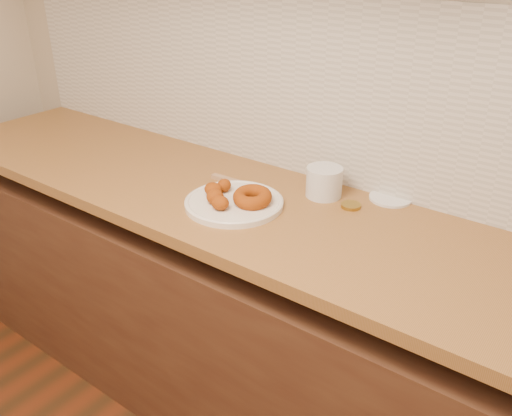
% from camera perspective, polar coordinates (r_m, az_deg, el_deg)
% --- Properties ---
extents(wall_back, '(4.00, 0.02, 2.70)m').
position_cam_1_polar(wall_back, '(1.65, 18.40, 14.85)').
color(wall_back, tan).
rests_on(wall_back, ground).
extents(base_cabinet, '(3.60, 0.60, 0.77)m').
position_cam_1_polar(base_cabinet, '(1.84, 10.44, -17.42)').
color(base_cabinet, '#4B2E1B').
rests_on(base_cabinet, floor).
extents(butcher_block, '(2.30, 0.62, 0.04)m').
position_cam_1_polar(butcher_block, '(1.86, -6.32, 2.01)').
color(butcher_block, brown).
rests_on(butcher_block, base_cabinet).
extents(backsplash, '(3.60, 0.02, 0.60)m').
position_cam_1_polar(backsplash, '(1.67, 17.52, 9.79)').
color(backsplash, beige).
rests_on(backsplash, wall_back).
extents(donut_plate, '(0.31, 0.31, 0.02)m').
position_cam_1_polar(donut_plate, '(1.68, -2.33, 0.52)').
color(donut_plate, silver).
rests_on(donut_plate, butcher_block).
extents(ring_donut, '(0.17, 0.17, 0.05)m').
position_cam_1_polar(ring_donut, '(1.65, -0.41, 1.17)').
color(ring_donut, '#923600').
rests_on(ring_donut, donut_plate).
extents(fried_dough_chunks, '(0.15, 0.17, 0.05)m').
position_cam_1_polar(fried_dough_chunks, '(1.68, -4.07, 1.47)').
color(fried_dough_chunks, '#923600').
rests_on(fried_dough_chunks, donut_plate).
extents(plastic_tub, '(0.14, 0.14, 0.10)m').
position_cam_1_polar(plastic_tub, '(1.75, 7.19, 2.74)').
color(plastic_tub, silver).
rests_on(plastic_tub, butcher_block).
extents(tub_lid, '(0.14, 0.14, 0.01)m').
position_cam_1_polar(tub_lid, '(1.78, 13.97, 1.02)').
color(tub_lid, silver).
rests_on(tub_lid, butcher_block).
extents(brass_jar_lid, '(0.08, 0.08, 0.01)m').
position_cam_1_polar(brass_jar_lid, '(1.70, 9.96, 0.25)').
color(brass_jar_lid, olive).
rests_on(brass_jar_lid, butcher_block).
extents(wooden_utensil, '(0.19, 0.03, 0.01)m').
position_cam_1_polar(wooden_utensil, '(1.83, -2.32, 2.76)').
color(wooden_utensil, '#9D7550').
rests_on(wooden_utensil, butcher_block).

